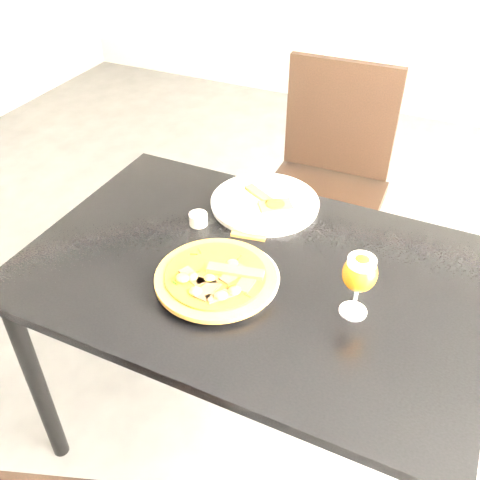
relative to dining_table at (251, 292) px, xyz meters
The scene contains 10 objects.
ground 0.70m from the dining_table, 134.36° to the right, with size 6.00×6.00×0.00m, color #4C4D4F.
dining_table is the anchor object (origin of this frame).
chair_far 0.83m from the dining_table, 92.09° to the left, with size 0.47×0.47×0.99m.
plate_main 0.13m from the dining_table, 117.83° to the right, with size 0.28×0.28×0.01m, color white.
pizza 0.16m from the dining_table, 118.51° to the right, with size 0.31×0.31×0.03m.
plate_second 0.31m from the dining_table, 105.44° to the left, with size 0.33×0.33×0.02m, color white.
crust_scraps 0.30m from the dining_table, 101.89° to the left, with size 0.18×0.13×0.01m.
loose_crust 0.16m from the dining_table, 117.47° to the left, with size 0.10×0.02×0.01m, color #9F6926.
sauce_cup 0.27m from the dining_table, 152.86° to the left, with size 0.05×0.05×0.04m.
beer_glass 0.36m from the dining_table, 10.14° to the right, with size 0.08×0.08×0.17m.
Camera 1 is at (0.57, -0.82, 1.67)m, focal length 40.00 mm.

